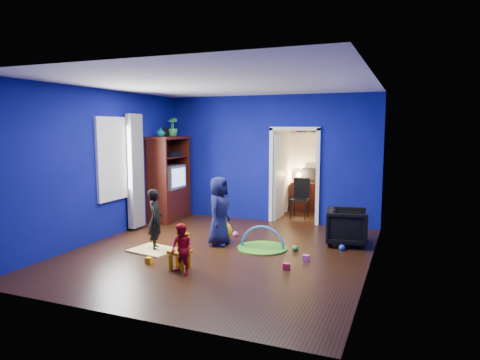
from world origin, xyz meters
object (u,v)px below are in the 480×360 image
at_px(child_black, 156,220).
at_px(folding_chair, 300,199).
at_px(tv_armoire, 169,178).
at_px(crt_tv, 170,177).
at_px(toddler_red, 182,249).
at_px(armchair, 347,227).
at_px(kid_chair, 180,253).
at_px(hopper_ball, 222,231).
at_px(play_mat, 262,248).
at_px(study_desk, 309,197).
at_px(child_navy, 219,211).
at_px(vase, 161,132).

bearing_deg(child_black, folding_chair, -57.68).
bearing_deg(tv_armoire, crt_tv, 0.00).
relative_size(child_black, toddler_red, 1.43).
relative_size(armchair, kid_chair, 1.48).
bearing_deg(hopper_ball, play_mat, -12.05).
xyz_separation_m(tv_armoire, play_mat, (2.83, -1.49, -0.97)).
relative_size(toddler_red, study_desk, 0.87).
xyz_separation_m(child_navy, hopper_ball, (-0.05, 0.25, -0.44)).
bearing_deg(child_navy, kid_chair, 177.23).
relative_size(child_navy, hopper_ball, 3.26).
distance_m(armchair, kid_chair, 3.22).
bearing_deg(vase, folding_chair, 29.81).
xyz_separation_m(tv_armoire, folding_chair, (2.82, 1.32, -0.52)).
bearing_deg(vase, study_desk, 42.41).
bearing_deg(study_desk, tv_armoire, -141.10).
height_order(child_navy, vase, vase).
distance_m(child_navy, folding_chair, 2.99).
bearing_deg(study_desk, armchair, -64.82).
bearing_deg(child_black, toddler_red, -164.02).
bearing_deg(tv_armoire, child_black, -64.22).
bearing_deg(hopper_ball, child_black, -132.28).
bearing_deg(hopper_ball, child_navy, -78.69).
bearing_deg(folding_chair, vase, -150.19).
relative_size(child_black, kid_chair, 2.19).
relative_size(vase, kid_chair, 0.42).
height_order(vase, folding_chair, vase).
xyz_separation_m(armchair, toddler_red, (-2.04, -2.57, 0.05)).
distance_m(tv_armoire, play_mat, 3.35).
height_order(tv_armoire, kid_chair, tv_armoire).
height_order(kid_chair, folding_chair, folding_chair).
height_order(child_black, play_mat, child_black).
distance_m(armchair, crt_tv, 4.27).
bearing_deg(armchair, hopper_ball, 97.18).
bearing_deg(vase, armchair, -4.95).
distance_m(tv_armoire, folding_chair, 3.15).
xyz_separation_m(vase, play_mat, (2.83, -1.19, -2.05)).
relative_size(tv_armoire, folding_chair, 2.13).
xyz_separation_m(hopper_ball, kid_chair, (0.06, -1.72, 0.05)).
bearing_deg(child_black, vase, -2.74).
relative_size(armchair, vase, 3.54).
xyz_separation_m(hopper_ball, study_desk, (0.86, 3.58, 0.18)).
bearing_deg(folding_chair, hopper_ball, -108.25).
distance_m(child_black, toddler_red, 1.46).
distance_m(toddler_red, crt_tv, 3.92).
bearing_deg(toddler_red, child_navy, 116.78).
distance_m(kid_chair, study_desk, 5.37).
bearing_deg(hopper_ball, tv_armoire, 146.25).
bearing_deg(hopper_ball, kid_chair, -88.03).
distance_m(tv_armoire, study_desk, 3.67).
relative_size(play_mat, folding_chair, 0.99).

